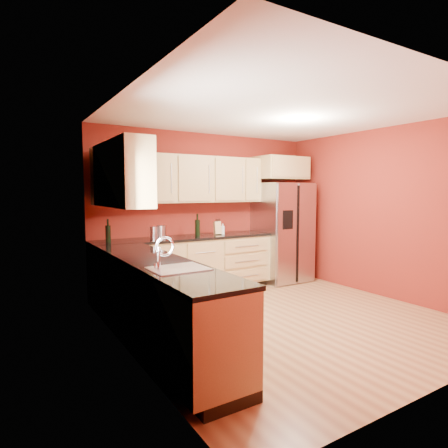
{
  "coord_description": "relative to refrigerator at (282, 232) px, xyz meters",
  "views": [
    {
      "loc": [
        -3.1,
        -3.59,
        1.63
      ],
      "look_at": [
        -0.34,
        0.9,
        1.17
      ],
      "focal_mm": 30.0,
      "sensor_mm": 36.0,
      "label": 1
    }
  ],
  "objects": [
    {
      "name": "base_cabinets_back",
      "position": [
        -1.9,
        0.07,
        -0.45
      ],
      "size": [
        2.9,
        0.6,
        0.88
      ],
      "primitive_type": "cube",
      "color": "tan",
      "rests_on": "floor"
    },
    {
      "name": "window",
      "position": [
        -3.33,
        -2.12,
        0.66
      ],
      "size": [
        0.03,
        0.9,
        1.0
      ],
      "primitive_type": "cube",
      "color": "white",
      "rests_on": "wall_left"
    },
    {
      "name": "countertop_left",
      "position": [
        -3.04,
        -1.62,
        0.01
      ],
      "size": [
        0.62,
        2.8,
        0.04
      ],
      "primitive_type": "cube",
      "color": "black",
      "rests_on": "base_cabinets_left"
    },
    {
      "name": "wall_back",
      "position": [
        -1.35,
        0.38,
        0.41
      ],
      "size": [
        4.0,
        0.04,
        2.6
      ],
      "primitive_type": "cube",
      "color": "maroon",
      "rests_on": "floor"
    },
    {
      "name": "wine_bottle_a",
      "position": [
        -3.12,
        0.04,
        0.19
      ],
      "size": [
        0.09,
        0.09,
        0.33
      ],
      "primitive_type": null,
      "rotation": [
        0.0,
        0.0,
        -0.26
      ],
      "color": "black",
      "rests_on": "countertop_back"
    },
    {
      "name": "corner_upper_cabinet",
      "position": [
        -3.02,
        0.04,
        0.94
      ],
      "size": [
        0.67,
        0.67,
        0.75
      ],
      "primitive_type": "cube",
      "rotation": [
        0.0,
        0.0,
        0.79
      ],
      "color": "tan",
      "rests_on": "wall_back"
    },
    {
      "name": "floor",
      "position": [
        -1.35,
        -1.62,
        -0.89
      ],
      "size": [
        4.0,
        4.0,
        0.0
      ],
      "primitive_type": "plane",
      "color": "#8F5B37",
      "rests_on": "ground"
    },
    {
      "name": "countertop_back",
      "position": [
        -1.9,
        0.06,
        0.01
      ],
      "size": [
        2.9,
        0.62,
        0.04
      ],
      "primitive_type": "cube",
      "color": "black",
      "rests_on": "base_cabinets_back"
    },
    {
      "name": "upper_cabinets_back",
      "position": [
        -1.6,
        0.21,
        0.94
      ],
      "size": [
        2.3,
        0.33,
        0.75
      ],
      "primitive_type": "cube",
      "color": "tan",
      "rests_on": "wall_back"
    },
    {
      "name": "wine_bottle_b",
      "position": [
        -1.7,
        0.06,
        0.21
      ],
      "size": [
        0.08,
        0.08,
        0.36
      ],
      "primitive_type": null,
      "rotation": [
        0.0,
        0.0,
        -0.0
      ],
      "color": "black",
      "rests_on": "countertop_back"
    },
    {
      "name": "over_fridge_cabinet",
      "position": [
        0.0,
        0.07,
        1.16
      ],
      "size": [
        0.92,
        0.6,
        0.4
      ],
      "primitive_type": "cube",
      "color": "tan",
      "rests_on": "wall_back"
    },
    {
      "name": "wall_right",
      "position": [
        0.65,
        -1.62,
        0.41
      ],
      "size": [
        0.04,
        4.0,
        2.6
      ],
      "primitive_type": "cube",
      "color": "maroon",
      "rests_on": "floor"
    },
    {
      "name": "knife_block",
      "position": [
        -1.32,
        0.08,
        0.14
      ],
      "size": [
        0.12,
        0.12,
        0.21
      ],
      "primitive_type": "cube",
      "rotation": [
        0.0,
        0.0,
        -0.2
      ],
      "color": "tan",
      "rests_on": "countertop_back"
    },
    {
      "name": "soap_dispenser",
      "position": [
        -1.24,
        0.05,
        0.12
      ],
      "size": [
        0.07,
        0.07,
        0.17
      ],
      "primitive_type": "cylinder",
      "rotation": [
        0.0,
        0.0,
        0.3
      ],
      "color": "white",
      "rests_on": "countertop_back"
    },
    {
      "name": "refrigerator",
      "position": [
        0.0,
        0.0,
        0.0
      ],
      "size": [
        0.9,
        0.75,
        1.78
      ],
      "primitive_type": "cube",
      "color": "silver",
      "rests_on": "floor"
    },
    {
      "name": "base_cabinets_left",
      "position": [
        -3.05,
        -1.62,
        -0.45
      ],
      "size": [
        0.6,
        2.8,
        0.88
      ],
      "primitive_type": "cube",
      "color": "tan",
      "rests_on": "floor"
    },
    {
      "name": "upper_cabinets_left",
      "position": [
        -3.19,
        -0.9,
        0.94
      ],
      "size": [
        0.33,
        1.35,
        0.75
      ],
      "primitive_type": "cube",
      "color": "tan",
      "rests_on": "wall_left"
    },
    {
      "name": "sink_faucet",
      "position": [
        -3.04,
        -2.12,
        0.18
      ],
      "size": [
        0.5,
        0.42,
        0.3
      ],
      "primitive_type": null,
      "color": "silver",
      "rests_on": "countertop_left"
    },
    {
      "name": "ceiling",
      "position": [
        -1.35,
        -1.62,
        1.71
      ],
      "size": [
        4.0,
        4.0,
        0.0
      ],
      "primitive_type": "plane",
      "color": "white",
      "rests_on": "wall_back"
    },
    {
      "name": "canister_left",
      "position": [
        -2.33,
        0.02,
        0.13
      ],
      "size": [
        0.13,
        0.13,
        0.2
      ],
      "primitive_type": "cylinder",
      "rotation": [
        0.0,
        0.0,
        -0.03
      ],
      "color": "silver",
      "rests_on": "countertop_back"
    },
    {
      "name": "wall_left",
      "position": [
        -3.35,
        -1.62,
        0.41
      ],
      "size": [
        0.04,
        4.0,
        2.6
      ],
      "primitive_type": "cube",
      "color": "maroon",
      "rests_on": "floor"
    },
    {
      "name": "canister_right",
      "position": [
        -2.46,
        0.0,
        0.12
      ],
      "size": [
        0.15,
        0.15,
        0.19
      ],
      "primitive_type": "cylinder",
      "rotation": [
        0.0,
        0.0,
        -0.42
      ],
      "color": "silver",
      "rests_on": "countertop_back"
    }
  ]
}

